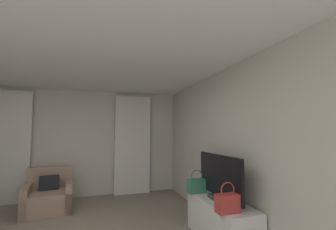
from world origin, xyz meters
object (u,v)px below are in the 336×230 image
at_px(armchair, 48,197).
at_px(tv_console, 221,221).
at_px(handbag_secondary, 228,202).
at_px(tv_flatscreen, 219,178).
at_px(handbag_primary, 197,185).

bearing_deg(armchair, tv_console, -38.91).
height_order(tv_console, handbag_secondary, handbag_secondary).
xyz_separation_m(tv_console, tv_flatscreen, (0.00, 0.02, 0.60)).
bearing_deg(tv_console, handbag_secondary, -109.86).
distance_m(tv_flatscreen, handbag_primary, 0.52).
xyz_separation_m(tv_flatscreen, handbag_secondary, (-0.16, -0.45, -0.19)).
bearing_deg(tv_flatscreen, handbag_secondary, -109.11).
xyz_separation_m(armchair, tv_console, (2.62, -2.12, 0.02)).
relative_size(tv_console, tv_flatscreen, 1.14).
relative_size(tv_flatscreen, handbag_primary, 3.01).
xyz_separation_m(armchair, handbag_secondary, (2.46, -2.55, 0.43)).
relative_size(armchair, tv_console, 0.75).
bearing_deg(handbag_primary, tv_flatscreen, -71.71).
distance_m(armchair, tv_console, 3.37).
bearing_deg(handbag_secondary, armchair, 134.03).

